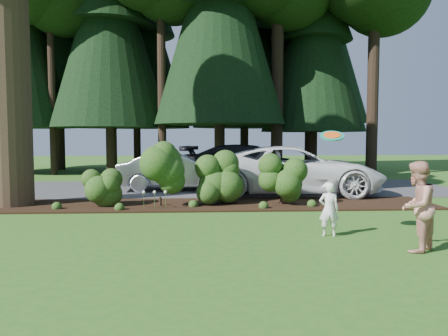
% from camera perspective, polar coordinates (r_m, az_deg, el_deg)
% --- Properties ---
extents(ground, '(80.00, 80.00, 0.00)m').
position_cam_1_polar(ground, '(10.01, -8.72, -7.79)').
color(ground, '#295E1A').
rests_on(ground, ground).
extents(mulch_bed, '(16.00, 2.50, 0.05)m').
position_cam_1_polar(mulch_bed, '(13.19, -7.35, -4.81)').
color(mulch_bed, black).
rests_on(mulch_bed, ground).
extents(driveway, '(22.00, 6.00, 0.03)m').
position_cam_1_polar(driveway, '(17.40, -6.33, -2.70)').
color(driveway, '#38383A').
rests_on(driveway, ground).
extents(shrub_row, '(6.53, 1.60, 1.61)m').
position_cam_1_polar(shrub_row, '(12.95, -4.02, -1.45)').
color(shrub_row, '#1D3B12').
rests_on(shrub_row, ground).
extents(lily_cluster, '(0.69, 0.09, 0.57)m').
position_cam_1_polar(lily_cluster, '(12.32, -9.06, -3.24)').
color(lily_cluster, '#1D3B12').
rests_on(lily_cluster, ground).
extents(tree_wall, '(25.66, 12.15, 17.09)m').
position_cam_1_polar(tree_wall, '(27.19, -4.83, 19.93)').
color(tree_wall, black).
rests_on(tree_wall, ground).
extents(car_silver_wagon, '(4.41, 1.70, 1.43)m').
position_cam_1_polar(car_silver_wagon, '(16.77, -6.35, -0.44)').
color(car_silver_wagon, silver).
rests_on(car_silver_wagon, driveway).
extents(car_white_suv, '(6.40, 3.39, 1.71)m').
position_cam_1_polar(car_white_suv, '(15.54, 9.17, -0.30)').
color(car_white_suv, white).
rests_on(car_white_suv, driveway).
extents(car_dark_suv, '(6.25, 3.59, 1.71)m').
position_cam_1_polar(car_dark_suv, '(18.88, 3.51, 0.49)').
color(car_dark_suv, black).
rests_on(car_dark_suv, driveway).
extents(child, '(0.45, 0.33, 1.12)m').
position_cam_1_polar(child, '(9.29, 13.55, -5.28)').
color(child, white).
rests_on(child, ground).
extents(adult, '(1.00, 0.99, 1.62)m').
position_cam_1_polar(adult, '(8.52, 23.87, -4.61)').
color(adult, '#BF3819').
rests_on(adult, ground).
extents(frisbee, '(0.50, 0.46, 0.25)m').
position_cam_1_polar(frisbee, '(9.07, 13.93, 4.13)').
color(frisbee, '#18846D').
rests_on(frisbee, ground).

